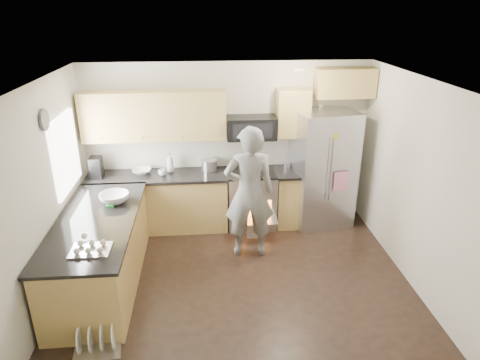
{
  "coord_description": "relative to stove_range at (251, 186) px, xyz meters",
  "views": [
    {
      "loc": [
        -0.37,
        -4.57,
        3.4
      ],
      "look_at": [
        0.07,
        0.5,
        1.29
      ],
      "focal_mm": 32.0,
      "sensor_mm": 36.0,
      "label": 1
    }
  ],
  "objects": [
    {
      "name": "ground",
      "position": [
        -0.35,
        -1.69,
        -0.68
      ],
      "size": [
        4.5,
        4.5,
        0.0
      ],
      "primitive_type": "plane",
      "color": "black",
      "rests_on": "ground"
    },
    {
      "name": "room_shell",
      "position": [
        -0.39,
        -1.68,
        1.0
      ],
      "size": [
        4.54,
        4.04,
        2.62
      ],
      "color": "beige",
      "rests_on": "ground"
    },
    {
      "name": "back_cabinet_run",
      "position": [
        -0.94,
        0.06,
        0.29
      ],
      "size": [
        4.45,
        0.64,
        2.5
      ],
      "color": "#A18040",
      "rests_on": "ground"
    },
    {
      "name": "peninsula",
      "position": [
        -2.1,
        -1.44,
        -0.21
      ],
      "size": [
        0.96,
        2.36,
        1.05
      ],
      "color": "#A18040",
      "rests_on": "ground"
    },
    {
      "name": "stove_range",
      "position": [
        0.0,
        0.0,
        0.0
      ],
      "size": [
        0.76,
        0.97,
        1.79
      ],
      "color": "#B7B7BC",
      "rests_on": "ground"
    },
    {
      "name": "refrigerator",
      "position": [
        1.15,
        0.01,
        0.26
      ],
      "size": [
        1.03,
        0.86,
        1.88
      ],
      "rotation": [
        0.0,
        0.0,
        0.17
      ],
      "color": "#B7B7BC",
      "rests_on": "ground"
    },
    {
      "name": "person",
      "position": [
        -0.13,
        -0.88,
        0.28
      ],
      "size": [
        0.7,
        0.47,
        1.92
      ],
      "primitive_type": "imported",
      "rotation": [
        0.0,
        0.0,
        3.13
      ],
      "color": "gray",
      "rests_on": "ground"
    },
    {
      "name": "dish_rack",
      "position": [
        -1.92,
        -2.66,
        -0.6
      ],
      "size": [
        0.52,
        0.43,
        0.3
      ],
      "rotation": [
        0.0,
        0.0,
        0.12
      ],
      "color": "#B7B7BC",
      "rests_on": "ground"
    }
  ]
}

